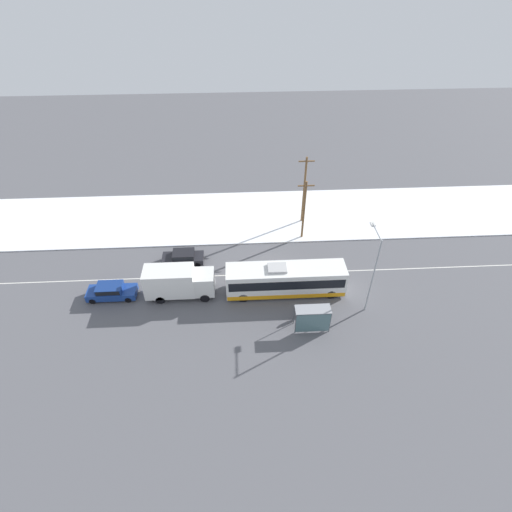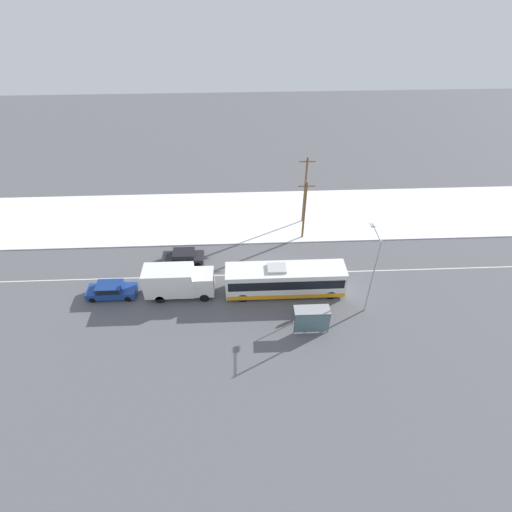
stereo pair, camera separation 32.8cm
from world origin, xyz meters
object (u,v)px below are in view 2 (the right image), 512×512
(sedan_car, at_px, (183,257))
(utility_pole_roadside, at_px, (305,210))
(pedestrian_at_stop, at_px, (301,310))
(utility_pole_snowlot, at_px, (305,190))
(streetlamp, at_px, (373,265))
(box_truck, at_px, (177,281))
(bus_shelter, at_px, (312,317))
(city_bus, at_px, (285,280))
(parked_car_near_truck, at_px, (111,290))

(sedan_car, xyz_separation_m, utility_pole_roadside, (13.35, 3.87, 3.06))
(sedan_car, bearing_deg, utility_pole_roadside, -163.83)
(pedestrian_at_stop, distance_m, utility_pole_snowlot, 16.07)
(streetlamp, relative_size, utility_pole_snowlot, 0.97)
(box_truck, xyz_separation_m, sedan_car, (-0.02, 4.91, -1.00))
(pedestrian_at_stop, height_order, bus_shelter, bus_shelter)
(city_bus, relative_size, parked_car_near_truck, 2.45)
(box_truck, height_order, pedestrian_at_stop, box_truck)
(sedan_car, distance_m, pedestrian_at_stop, 14.25)
(streetlamp, bearing_deg, utility_pole_roadside, 111.34)
(city_bus, bearing_deg, utility_pole_roadside, 71.57)
(streetlamp, bearing_deg, pedestrian_at_stop, -169.92)
(utility_pole_snowlot, bearing_deg, utility_pole_roadside, -97.85)
(parked_car_near_truck, xyz_separation_m, utility_pole_snowlot, (20.33, 11.99, 3.62))
(sedan_car, height_order, utility_pole_snowlot, utility_pole_snowlot)
(parked_car_near_truck, height_order, utility_pole_roadside, utility_pole_roadside)
(sedan_car, height_order, streetlamp, streetlamp)
(utility_pole_snowlot, bearing_deg, parked_car_near_truck, -149.47)
(utility_pole_roadside, height_order, utility_pole_snowlot, utility_pole_snowlot)
(city_bus, bearing_deg, sedan_car, 154.36)
(parked_car_near_truck, height_order, pedestrian_at_stop, pedestrian_at_stop)
(parked_car_near_truck, bearing_deg, utility_pole_roadside, 23.65)
(utility_pole_roadside, bearing_deg, streetlamp, -68.66)
(parked_car_near_truck, relative_size, bus_shelter, 1.50)
(city_bus, height_order, pedestrian_at_stop, city_bus)
(box_truck, distance_m, sedan_car, 5.02)
(city_bus, bearing_deg, parked_car_near_truck, 179.47)
(bus_shelter, distance_m, streetlamp, 7.04)
(pedestrian_at_stop, xyz_separation_m, streetlamp, (6.18, 1.10, 4.21))
(pedestrian_at_stop, xyz_separation_m, utility_pole_snowlot, (2.27, 15.52, 3.49))
(box_truck, relative_size, streetlamp, 0.80)
(bus_shelter, bearing_deg, city_bus, 110.22)
(sedan_car, height_order, parked_car_near_truck, parked_car_near_truck)
(sedan_car, height_order, utility_pole_roadside, utility_pole_roadside)
(box_truck, xyz_separation_m, bus_shelter, (12.22, -5.08, -0.10))
(box_truck, relative_size, utility_pole_snowlot, 0.78)
(pedestrian_at_stop, distance_m, bus_shelter, 1.91)
(pedestrian_at_stop, bearing_deg, utility_pole_snowlot, 81.67)
(box_truck, relative_size, utility_pole_roadside, 0.90)
(parked_car_near_truck, distance_m, utility_pole_roadside, 21.91)
(bus_shelter, relative_size, streetlamp, 0.38)
(city_bus, xyz_separation_m, streetlamp, (7.31, -2.28, 3.59))
(city_bus, relative_size, sedan_car, 2.63)
(city_bus, relative_size, pedestrian_at_stop, 7.33)
(pedestrian_at_stop, bearing_deg, sedan_car, 144.03)
(city_bus, bearing_deg, streetlamp, -17.33)
(streetlamp, relative_size, utility_pole_roadside, 1.13)
(city_bus, height_order, box_truck, box_truck)
(bus_shelter, relative_size, utility_pole_roadside, 0.43)
(pedestrian_at_stop, bearing_deg, box_truck, 163.30)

